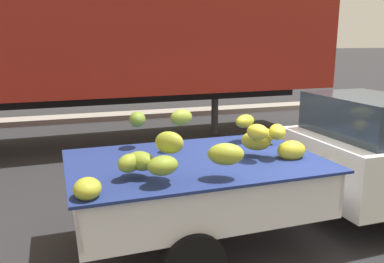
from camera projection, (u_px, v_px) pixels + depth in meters
name	position (u px, v px, depth m)	size (l,w,h in m)	color
ground	(308.00, 233.00, 5.09)	(220.00, 220.00, 0.00)	#28282B
curb_strip	(154.00, 114.00, 12.95)	(80.00, 0.80, 0.16)	gray
pickup_truck	(339.00, 160.00, 5.19)	(5.04, 1.90, 1.70)	white
semi_trailer	(77.00, 34.00, 8.85)	(12.07, 2.91, 3.95)	maroon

